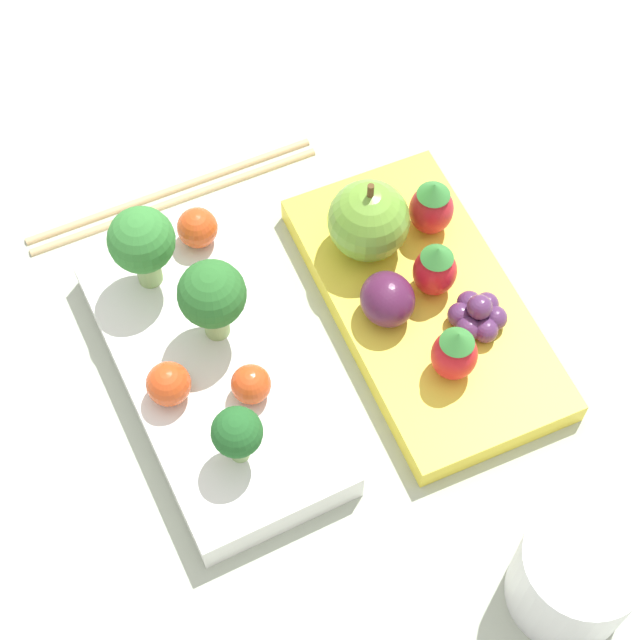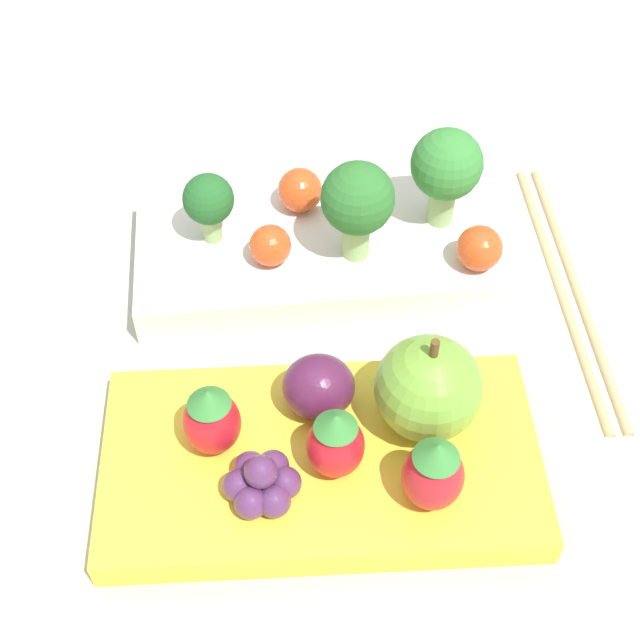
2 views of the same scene
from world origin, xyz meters
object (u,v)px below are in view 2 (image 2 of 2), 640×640
bento_box_fruit (321,462)px  broccoli_floret_2 (358,202)px  cherry_tomato_0 (300,190)px  strawberry_0 (212,419)px  strawberry_2 (433,473)px  cherry_tomato_2 (479,248)px  cherry_tomato_1 (270,245)px  plum (318,387)px  strawberry_1 (335,443)px  broccoli_floret_0 (209,201)px  bento_box_savoury (319,253)px  broccoli_floret_1 (446,167)px  chopsticks_pair (569,286)px  apple (428,388)px  grape_cluster (262,482)px

bento_box_fruit → broccoli_floret_2: 0.14m
cherry_tomato_0 → strawberry_0: (-0.05, -0.16, 0.00)m
strawberry_2 → cherry_tomato_2: bearing=71.7°
cherry_tomato_1 → plum: plum is taller
plum → strawberry_1: bearing=-80.9°
bento_box_fruit → cherry_tomato_2: bearing=50.2°
bento_box_fruit → broccoli_floret_0: (-0.05, 0.15, 0.04)m
bento_box_savoury → cherry_tomato_1: bearing=-150.3°
cherry_tomato_0 → strawberry_0: strawberry_0 is taller
broccoli_floret_1 → broccoli_floret_2: same height
bento_box_fruit → strawberry_1: 0.03m
broccoli_floret_0 → chopsticks_pair: 0.22m
bento_box_fruit → apple: 0.07m
broccoli_floret_2 → plum: broccoli_floret_2 is taller
broccoli_floret_1 → cherry_tomato_2: size_ratio=2.40×
cherry_tomato_0 → cherry_tomato_2: 0.11m
grape_cluster → broccoli_floret_1: bearing=57.8°
strawberry_0 → bento_box_fruit: bearing=-9.9°
bento_box_savoury → strawberry_1: 0.15m
strawberry_2 → chopsticks_pair: size_ratio=0.21×
bento_box_fruit → cherry_tomato_2: (0.10, 0.12, 0.03)m
cherry_tomato_1 → chopsticks_pair: bearing=-3.7°
bento_box_savoury → cherry_tomato_2: bearing=-17.1°
broccoli_floret_0 → cherry_tomato_1: 0.04m
cherry_tomato_1 → cherry_tomato_0: bearing=66.5°
broccoli_floret_2 → grape_cluster: (-0.06, -0.15, -0.04)m
grape_cluster → bento_box_fruit: bearing=34.9°
broccoli_floret_0 → strawberry_0: 0.14m
bento_box_savoury → bento_box_fruit: bearing=-93.2°
cherry_tomato_2 → apple: apple is taller
plum → broccoli_floret_0: bearing=114.4°
broccoli_floret_1 → grape_cluster: broccoli_floret_1 is taller
broccoli_floret_2 → cherry_tomato_0: (-0.03, 0.04, -0.03)m
bento_box_savoury → cherry_tomato_0: cherry_tomato_0 is taller
bento_box_savoury → grape_cluster: grape_cluster is taller
bento_box_fruit → strawberry_0: 0.06m
bento_box_savoury → bento_box_fruit: bento_box_savoury is taller
cherry_tomato_2 → cherry_tomato_1: bearing=174.7°
strawberry_2 → broccoli_floret_2: bearing=97.6°
cherry_tomato_0 → plum: bearing=-89.2°
cherry_tomato_0 → strawberry_1: bearing=-87.6°
bento_box_savoury → grape_cluster: bearing=-102.8°
broccoli_floret_2 → cherry_tomato_1: broccoli_floret_2 is taller
broccoli_floret_0 → chopsticks_pair: bearing=-8.8°
broccoli_floret_2 → chopsticks_pair: bearing=-6.5°
cherry_tomato_2 → apple: bearing=-113.8°
strawberry_2 → bento_box_fruit: bearing=151.1°
bento_box_savoury → strawberry_2: (0.04, -0.17, 0.03)m
apple → strawberry_1: 0.05m
bento_box_savoury → plum: (-0.01, -0.12, 0.02)m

